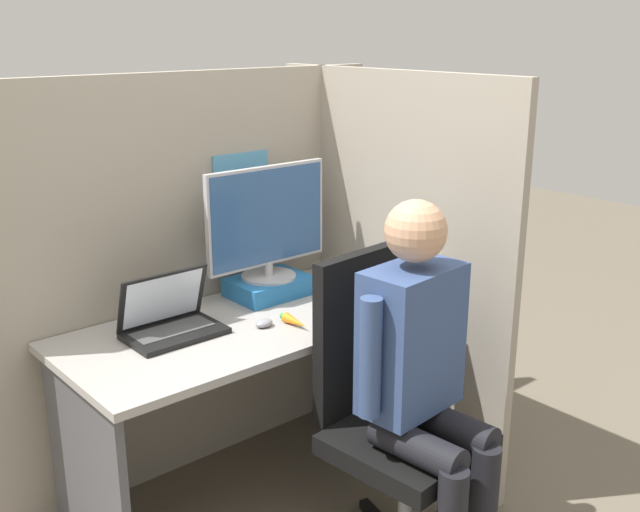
{
  "coord_description": "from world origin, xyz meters",
  "views": [
    {
      "loc": [
        -1.47,
        -1.82,
        1.78
      ],
      "look_at": [
        0.24,
        0.17,
        0.98
      ],
      "focal_mm": 42.0,
      "sensor_mm": 36.0,
      "label": 1
    }
  ],
  "objects": [
    {
      "name": "cubicle_panel_back",
      "position": [
        0.0,
        0.69,
        0.82
      ],
      "size": [
        1.85,
        0.05,
        1.63
      ],
      "color": "gray",
      "rests_on": "ground"
    },
    {
      "name": "cubicle_panel_right",
      "position": [
        0.7,
        0.26,
        0.81
      ],
      "size": [
        0.04,
        1.29,
        1.63
      ],
      "color": "gray",
      "rests_on": "ground"
    },
    {
      "name": "desk",
      "position": [
        0.0,
        0.33,
        0.55
      ],
      "size": [
        1.35,
        0.66,
        0.73
      ],
      "color": "#9E9993",
      "rests_on": "ground"
    },
    {
      "name": "paper_box",
      "position": [
        0.26,
        0.51,
        0.77
      ],
      "size": [
        0.31,
        0.23,
        0.08
      ],
      "color": "#236BAD",
      "rests_on": "desk"
    },
    {
      "name": "monitor",
      "position": [
        0.26,
        0.51,
        1.04
      ],
      "size": [
        0.56,
        0.22,
        0.46
      ],
      "color": "#B2B2B7",
      "rests_on": "paper_box"
    },
    {
      "name": "laptop",
      "position": [
        -0.25,
        0.41,
        0.78
      ],
      "size": [
        0.34,
        0.22,
        0.23
      ],
      "color": "black",
      "rests_on": "desk"
    },
    {
      "name": "mouse",
      "position": [
        0.04,
        0.24,
        0.75
      ],
      "size": [
        0.07,
        0.05,
        0.03
      ],
      "color": "gray",
      "rests_on": "desk"
    },
    {
      "name": "stapler",
      "position": [
        0.6,
        0.24,
        0.76
      ],
      "size": [
        0.04,
        0.16,
        0.06
      ],
      "color": "black",
      "rests_on": "desk"
    },
    {
      "name": "carrot_toy",
      "position": [
        0.13,
        0.17,
        0.75
      ],
      "size": [
        0.04,
        0.14,
        0.04
      ],
      "color": "orange",
      "rests_on": "desk"
    },
    {
      "name": "office_chair",
      "position": [
        0.23,
        -0.2,
        0.53
      ],
      "size": [
        0.53,
        0.57,
        1.05
      ],
      "color": "black",
      "rests_on": "ground"
    },
    {
      "name": "person",
      "position": [
        0.22,
        -0.37,
        0.74
      ],
      "size": [
        0.48,
        0.45,
        1.28
      ],
      "color": "black",
      "rests_on": "ground"
    }
  ]
}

